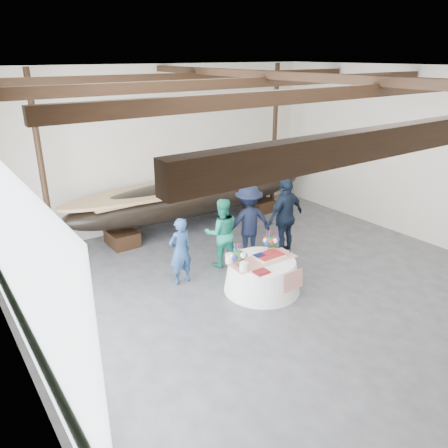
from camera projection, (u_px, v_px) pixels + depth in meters
floor at (308, 309)px, 8.71m from camera, size 10.00×12.00×0.01m
wall_back at (161, 148)px, 12.44m from camera, size 10.00×0.02×4.50m
wall_left at (24, 279)px, 5.19m from camera, size 0.02×12.00×4.50m
ceiling at (328, 70)px, 7.07m from camera, size 10.00×12.00×0.01m
pavilion_structure at (289, 98)px, 7.91m from camera, size 9.80×11.76×4.50m
open_bay at (17, 277)px, 6.13m from camera, size 0.03×7.00×3.20m
longboat_display at (197, 195)px, 12.56m from camera, size 7.84×1.57×1.47m
banquet_table at (262, 275)px, 9.30m from camera, size 1.63×1.63×0.70m
tabletop_items at (256, 252)px, 9.18m from camera, size 1.52×0.98×0.40m
guest_woman_blue at (180, 251)px, 9.45m from camera, size 0.57×0.39×1.52m
guest_woman_teal at (222, 233)px, 10.22m from camera, size 0.99×0.90×1.67m
guest_man_left at (248, 222)px, 10.57m from camera, size 1.35×0.97×1.88m
guest_man_right at (285, 216)px, 10.77m from camera, size 1.22×0.62×2.00m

